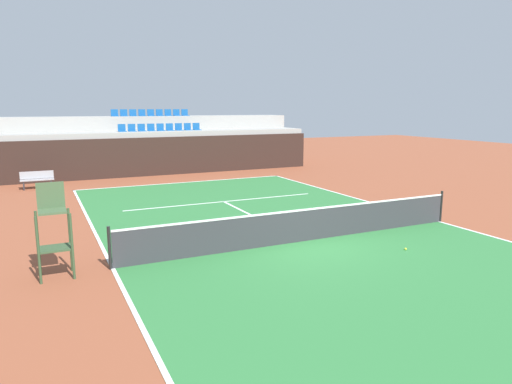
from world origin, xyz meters
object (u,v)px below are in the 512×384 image
(umpire_chair, at_px, (53,227))
(tennis_ball_0, at_px, (406,249))
(player_bench, at_px, (37,178))
(tennis_net, at_px, (304,225))

(umpire_chair, bearing_deg, tennis_ball_0, -12.96)
(umpire_chair, relative_size, player_bench, 1.47)
(tennis_net, xyz_separation_m, umpire_chair, (-6.70, 0.06, 0.68))
(player_bench, bearing_deg, umpire_chair, -88.75)
(umpire_chair, relative_size, tennis_ball_0, 33.33)
(tennis_ball_0, bearing_deg, umpire_chair, 167.04)
(umpire_chair, xyz_separation_m, tennis_ball_0, (8.78, -2.02, -1.14))
(umpire_chair, bearing_deg, player_bench, 91.25)
(tennis_net, distance_m, player_bench, 14.96)
(umpire_chair, xyz_separation_m, player_bench, (-0.29, 13.17, -0.68))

